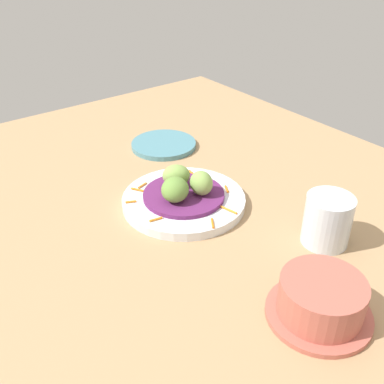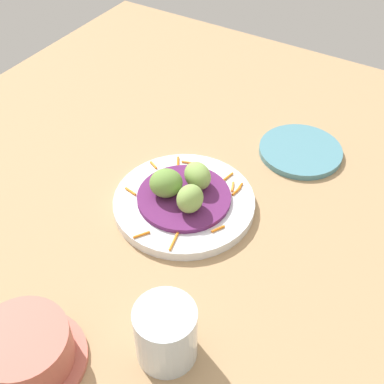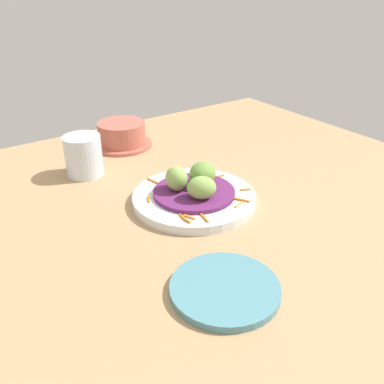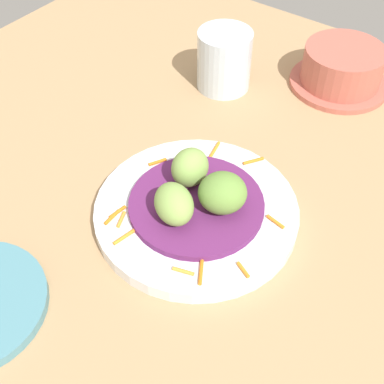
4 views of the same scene
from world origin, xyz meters
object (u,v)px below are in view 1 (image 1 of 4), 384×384
guac_scoop_left (173,190)px  side_plate_small (164,145)px  guac_scoop_center (201,183)px  main_plate (184,201)px  water_glass (327,220)px  guac_scoop_right (176,175)px  terracotta_bowl (321,300)px

guac_scoop_left → side_plate_small: size_ratio=0.35×
guac_scoop_center → side_plate_small: size_ratio=0.30×
main_plate → water_glass: bearing=27.1°
guac_scoop_right → side_plate_small: 22.74cm
main_plate → guac_scoop_center: bearing=48.9°
guac_scoop_right → side_plate_small: bearing=152.2°
main_plate → side_plate_small: size_ratio=1.52×
guac_scoop_center → guac_scoop_right: bearing=-161.1°
terracotta_bowl → water_glass: (-10.22, 13.96, 1.47)cm
guac_scoop_center → side_plate_small: guac_scoop_center is taller
main_plate → guac_scoop_right: bearing=168.9°
guac_scoop_left → guac_scoop_right: bearing=138.9°
guac_scoop_right → guac_scoop_left: bearing=-41.1°
guac_scoop_left → guac_scoop_right: 5.70cm
main_plate → water_glass: size_ratio=2.69×
guac_scoop_right → side_plate_small: size_ratio=0.35×
guac_scoop_center → guac_scoop_left: bearing=-101.1°
water_glass → guac_scoop_center: bearing=-155.8°
guac_scoop_center → terracotta_bowl: size_ratio=0.32×
guac_scoop_left → terracotta_bowl: size_ratio=0.37×
guac_scoop_left → water_glass: bearing=34.0°
main_plate → guac_scoop_center: (2.16, 2.48, 3.99)cm
side_plate_small → water_glass: bearing=1.2°
side_plate_small → water_glass: water_glass is taller
main_plate → side_plate_small: bearing=154.4°
guac_scoop_left → side_plate_small: 28.26cm
guac_scoop_left → water_glass: water_glass is taller
terracotta_bowl → guac_scoop_center: bearing=172.1°
water_glass → main_plate: bearing=-152.9°
guac_scoop_right → terracotta_bowl: size_ratio=0.36×
guac_scoop_left → guac_scoop_center: same height
guac_scoop_left → guac_scoop_right: (-4.29, 3.74, -0.15)cm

